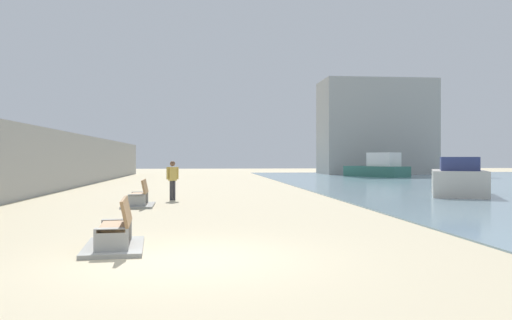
% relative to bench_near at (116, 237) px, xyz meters
% --- Properties ---
extents(ground_plane, '(120.00, 120.00, 0.00)m').
position_rel_bench_near_xyz_m(ground_plane, '(1.31, 16.82, -0.23)').
color(ground_plane, '#C6B793').
extents(seawall, '(0.80, 64.00, 3.23)m').
position_rel_bench_near_xyz_m(seawall, '(-6.19, 16.82, 1.38)').
color(seawall, '#9E9E99').
rests_on(seawall, ground).
extents(bench_near, '(1.29, 2.19, 0.98)m').
position_rel_bench_near_xyz_m(bench_near, '(0.00, 0.00, 0.00)').
color(bench_near, '#9E9E99').
rests_on(bench_near, ground).
extents(bench_far, '(1.18, 2.14, 0.98)m').
position_rel_bench_near_xyz_m(bench_far, '(-0.62, 8.90, 0.00)').
color(bench_far, '#9E9E99').
rests_on(bench_far, ground).
extents(person_walking, '(0.49, 0.29, 1.64)m').
position_rel_bench_near_xyz_m(person_walking, '(0.42, 11.64, 0.72)').
color(person_walking, '#333338').
rests_on(person_walking, ground).
extents(boat_distant, '(5.04, 6.53, 2.23)m').
position_rel_bench_near_xyz_m(boat_distant, '(17.84, 36.27, 0.61)').
color(boat_distant, '#337060').
rests_on(boat_distant, water_bay).
extents(boat_nearest, '(4.04, 5.34, 1.77)m').
position_rel_bench_near_xyz_m(boat_nearest, '(13.51, 12.75, 0.51)').
color(boat_nearest, beige).
rests_on(boat_nearest, water_bay).
extents(harbor_building, '(12.00, 6.00, 10.21)m').
position_rel_bench_near_xyz_m(harbor_building, '(20.56, 44.82, 4.87)').
color(harbor_building, '#9E9E99').
rests_on(harbor_building, ground).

